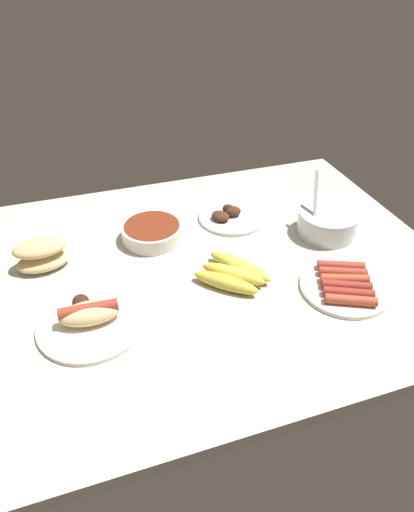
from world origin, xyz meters
The scene contains 8 objects.
ground_plane centered at (0.00, 0.00, -1.50)cm, with size 120.00×90.00×3.00cm, color beige.
bowl_chili centered at (8.10, -15.11, 2.32)cm, with size 16.11×16.11×4.19cm.
plate_hotdog_assembled centered at (27.06, 11.42, 1.82)cm, with size 22.26×22.26×5.61cm.
banana_bunch centered at (-6.12, 7.18, 1.78)cm, with size 18.63×19.14×3.65cm.
plate_sausages centered at (-28.90, 18.27, 1.19)cm, with size 20.16×20.16×3.18cm.
bowl_coleslaw centered at (-36.60, -3.26, 3.57)cm, with size 15.52×15.52×15.96cm.
bread_stack centered at (35.73, -11.62, 3.60)cm, with size 13.00×8.97×7.20cm.
plate_grilled_meat centered at (-14.95, -17.88, 0.98)cm, with size 18.97×18.97×3.86cm.
Camera 1 is at (24.30, 80.35, 66.49)cm, focal length 30.93 mm.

